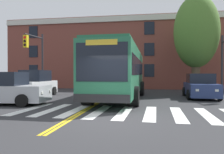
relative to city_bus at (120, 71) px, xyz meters
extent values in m
plane|color=#303033|center=(0.45, -6.85, -1.87)|extent=(120.00, 120.00, 0.00)
cube|color=white|center=(-3.69, -4.92, -1.87)|extent=(0.63, 3.69, 0.01)
cube|color=white|center=(-2.55, -4.96, -1.87)|extent=(0.63, 3.69, 0.01)
cube|color=white|center=(-1.42, -5.01, -1.87)|extent=(0.63, 3.69, 0.01)
cube|color=white|center=(-0.28, -5.05, -1.87)|extent=(0.63, 3.69, 0.01)
cube|color=white|center=(0.85, -5.10, -1.87)|extent=(0.63, 3.69, 0.01)
cube|color=white|center=(1.99, -5.15, -1.87)|extent=(0.63, 3.69, 0.01)
cube|color=white|center=(3.13, -5.19, -1.87)|extent=(0.63, 3.69, 0.01)
cube|color=white|center=(4.26, -5.24, -1.87)|extent=(0.63, 3.69, 0.01)
cube|color=gold|center=(-1.07, 8.88, -1.87)|extent=(0.12, 36.00, 0.01)
cube|color=gold|center=(-0.91, 8.88, -1.87)|extent=(0.12, 36.00, 0.01)
cube|color=#28704C|center=(0.00, -0.03, -0.01)|extent=(2.79, 10.72, 2.84)
cube|color=black|center=(1.29, -0.05, 0.27)|extent=(0.24, 9.81, 1.02)
cube|color=black|center=(-1.29, 0.00, 0.27)|extent=(0.24, 9.81, 1.02)
cube|color=black|center=(-0.12, -5.37, 0.33)|extent=(2.30, 0.07, 1.71)
cube|color=yellow|center=(-0.12, -5.37, 1.18)|extent=(1.41, 0.06, 0.24)
cube|color=#232326|center=(-0.12, -5.40, -1.25)|extent=(2.51, 0.15, 0.36)
cube|color=#246444|center=(0.00, -0.03, 1.49)|extent=(2.63, 10.29, 0.16)
cylinder|color=black|center=(1.15, -3.36, -1.35)|extent=(0.58, 1.07, 1.06)
cylinder|color=black|center=(-1.29, -3.30, -1.35)|extent=(0.58, 1.07, 1.06)
cylinder|color=black|center=(1.27, 2.35, -1.35)|extent=(0.58, 1.07, 1.06)
cylinder|color=black|center=(-1.17, 2.40, -1.35)|extent=(0.58, 1.07, 1.06)
cylinder|color=black|center=(1.30, 3.45, -1.35)|extent=(0.58, 1.07, 1.06)
cylinder|color=black|center=(-1.15, 3.50, -1.35)|extent=(0.58, 1.07, 1.06)
cube|color=white|center=(-6.44, 0.50, -1.21)|extent=(1.92, 4.39, 0.96)
cube|color=black|center=(-6.45, 0.63, -0.32)|extent=(1.67, 2.13, 0.83)
cube|color=white|center=(-5.84, -1.67, -1.12)|extent=(0.20, 0.05, 0.14)
cube|color=white|center=(-6.92, -1.70, -1.12)|extent=(0.20, 0.05, 0.14)
cylinder|color=black|center=(-5.49, -0.82, -1.54)|extent=(0.24, 0.67, 0.66)
cylinder|color=black|center=(-7.33, -0.87, -1.54)|extent=(0.24, 0.67, 0.66)
cylinder|color=black|center=(-5.56, 1.87, -1.54)|extent=(0.24, 0.67, 0.66)
cylinder|color=black|center=(-7.40, 1.82, -1.54)|extent=(0.24, 0.67, 0.66)
cube|color=navy|center=(5.53, 1.46, -1.27)|extent=(2.07, 4.43, 0.85)
cube|color=black|center=(5.54, 1.59, -0.50)|extent=(1.77, 2.17, 0.68)
cube|color=white|center=(5.96, -0.75, -1.18)|extent=(0.20, 0.05, 0.14)
cube|color=white|center=(4.86, -0.69, -1.18)|extent=(0.20, 0.05, 0.14)
cylinder|color=black|center=(6.40, 0.07, -1.54)|extent=(0.26, 0.67, 0.66)
cylinder|color=black|center=(4.52, 0.17, -1.54)|extent=(0.26, 0.67, 0.66)
cylinder|color=black|center=(6.54, 2.75, -1.54)|extent=(0.26, 0.67, 0.66)
cylinder|color=black|center=(4.66, 2.86, -1.54)|extent=(0.26, 0.67, 0.66)
cube|color=black|center=(-1.33, 9.35, -1.25)|extent=(2.29, 4.73, 0.88)
cube|color=black|center=(-1.31, 9.49, -0.39)|extent=(1.83, 2.36, 0.83)
cube|color=white|center=(-1.08, 7.01, -1.16)|extent=(0.20, 0.06, 0.14)
cube|color=white|center=(-2.13, 7.14, -1.16)|extent=(0.20, 0.06, 0.14)
cylinder|color=black|center=(-0.60, 7.84, -1.54)|extent=(0.30, 0.68, 0.66)
cylinder|color=black|center=(-2.39, 8.06, -1.54)|extent=(0.30, 0.68, 0.66)
cylinder|color=black|center=(-0.27, 10.65, -1.54)|extent=(0.30, 0.68, 0.66)
cylinder|color=black|center=(-2.06, 10.86, -1.54)|extent=(0.30, 0.68, 0.66)
cube|color=#B7BABF|center=(-5.92, -3.65, -1.26)|extent=(4.77, 2.29, 0.87)
cube|color=black|center=(-6.06, -3.67, -0.45)|extent=(2.36, 1.89, 0.74)
cube|color=white|center=(-3.65, -2.89, -1.17)|extent=(0.06, 0.20, 0.14)
cube|color=white|center=(-3.55, -4.02, -1.17)|extent=(0.06, 0.20, 0.14)
cylinder|color=black|center=(-4.58, -2.57, -1.54)|extent=(0.68, 0.28, 0.66)
cylinder|color=black|center=(-4.41, -4.50, -1.54)|extent=(0.68, 0.28, 0.66)
cylinder|color=#28282D|center=(7.83, 4.27, 0.54)|extent=(0.16, 0.16, 4.82)
cylinder|color=#28282D|center=(-7.76, 4.29, 0.81)|extent=(0.16, 0.16, 5.37)
cylinder|color=#28282D|center=(-7.88, 3.01, 3.08)|extent=(0.35, 2.56, 0.11)
cube|color=yellow|center=(-7.98, 1.88, 2.48)|extent=(0.36, 0.31, 1.00)
cylinder|color=red|center=(-8.00, 1.73, 2.78)|extent=(0.22, 0.05, 0.22)
cylinder|color=black|center=(-8.00, 1.73, 2.48)|extent=(0.22, 0.05, 0.22)
cylinder|color=black|center=(-8.00, 1.73, 2.18)|extent=(0.22, 0.05, 0.22)
cylinder|color=brown|center=(6.13, 5.82, -0.52)|extent=(0.74, 0.74, 2.71)
ellipsoid|color=#4C752D|center=(6.13, 5.82, 3.60)|extent=(4.47, 4.88, 6.48)
cube|color=brown|center=(2.04, 13.88, 2.26)|extent=(34.14, 8.50, 8.26)
cube|color=beige|center=(2.04, 9.55, 5.98)|extent=(34.14, 0.16, 0.60)
cube|color=black|center=(-11.61, 9.60, 0.19)|extent=(1.10, 0.06, 1.40)
cube|color=black|center=(2.04, 9.60, 0.19)|extent=(1.10, 0.06, 1.40)
cube|color=black|center=(-11.61, 9.60, 2.50)|extent=(1.10, 0.06, 1.40)
cube|color=black|center=(2.04, 9.60, 2.50)|extent=(1.10, 0.06, 1.40)
cube|color=black|center=(-11.61, 9.60, 4.82)|extent=(1.10, 0.06, 1.40)
cube|color=black|center=(2.04, 9.60, 4.82)|extent=(1.10, 0.06, 1.40)
camera|label=1|loc=(1.86, -14.63, -0.19)|focal=35.00mm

